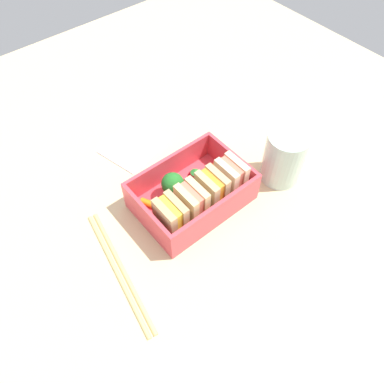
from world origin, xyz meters
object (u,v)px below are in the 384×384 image
(sandwich_center_left, at_px, (212,189))
(chopstick_pair, at_px, (119,270))
(sandwich_left, at_px, (231,176))
(sandwich_center, at_px, (192,203))
(drinking_glass, at_px, (284,157))
(carrot_stick_far_left, at_px, (211,170))
(carrot_stick_left, at_px, (152,205))
(strawberry_far_left, at_px, (195,177))
(broccoli_floret, at_px, (173,184))
(folded_napkin, at_px, (134,145))
(sandwich_center_right, at_px, (171,217))

(sandwich_center_left, relative_size, chopstick_pair, 0.28)
(sandwich_left, bearing_deg, sandwich_center, 0.00)
(chopstick_pair, bearing_deg, drinking_glass, 175.50)
(carrot_stick_far_left, height_order, carrot_stick_left, same)
(carrot_stick_far_left, distance_m, strawberry_far_left, 0.04)
(carrot_stick_far_left, bearing_deg, drinking_glass, 141.95)
(broccoli_floret, xyz_separation_m, drinking_glass, (-0.17, 0.07, 0.01))
(carrot_stick_left, xyz_separation_m, chopstick_pair, (0.10, 0.05, -0.01))
(carrot_stick_far_left, xyz_separation_m, drinking_glass, (-0.09, 0.07, 0.03))
(sandwich_left, xyz_separation_m, strawberry_far_left, (0.04, -0.04, -0.02))
(sandwich_center, distance_m, drinking_glass, 0.17)
(sandwich_center_left, bearing_deg, sandwich_left, 180.00)
(folded_napkin, bearing_deg, strawberry_far_left, 100.33)
(sandwich_left, height_order, strawberry_far_left, sandwich_left)
(sandwich_center_right, distance_m, carrot_stick_far_left, 0.13)
(carrot_stick_left, bearing_deg, broccoli_floret, 173.71)
(sandwich_left, xyz_separation_m, sandwich_center, (0.08, 0.00, 0.00))
(carrot_stick_far_left, bearing_deg, sandwich_left, 92.20)
(carrot_stick_far_left, height_order, chopstick_pair, carrot_stick_far_left)
(sandwich_center_left, xyz_separation_m, carrot_stick_far_left, (-0.04, -0.05, -0.02))
(sandwich_center_right, bearing_deg, carrot_stick_left, -89.35)
(broccoli_floret, bearing_deg, carrot_stick_left, -6.29)
(sandwich_left, relative_size, sandwich_center, 1.00)
(sandwich_center_right, distance_m, folded_napkin, 0.20)
(broccoli_floret, bearing_deg, sandwich_left, 149.94)
(carrot_stick_far_left, height_order, broccoli_floret, broccoli_floret)
(strawberry_far_left, distance_m, folded_napkin, 0.15)
(folded_napkin, bearing_deg, sandwich_center_right, 73.27)
(carrot_stick_far_left, relative_size, strawberry_far_left, 1.38)
(broccoli_floret, height_order, carrot_stick_left, broccoli_floret)
(carrot_stick_far_left, distance_m, folded_napkin, 0.16)
(sandwich_left, distance_m, carrot_stick_far_left, 0.05)
(sandwich_left, xyz_separation_m, broccoli_floret, (0.08, -0.05, -0.00))
(strawberry_far_left, bearing_deg, sandwich_center, 45.53)
(sandwich_center_right, bearing_deg, drinking_glass, 172.40)
(sandwich_left, height_order, chopstick_pair, sandwich_left)
(sandwich_center_left, xyz_separation_m, sandwich_center_right, (0.08, 0.00, 0.00))
(chopstick_pair, bearing_deg, sandwich_center_right, -177.82)
(chopstick_pair, bearing_deg, folded_napkin, -128.91)
(sandwich_center_right, height_order, carrot_stick_left, sandwich_center_right)
(sandwich_center_right, relative_size, folded_napkin, 0.55)
(broccoli_floret, distance_m, carrot_stick_left, 0.05)
(sandwich_left, xyz_separation_m, chopstick_pair, (0.22, 0.00, -0.04))
(sandwich_center_right, relative_size, chopstick_pair, 0.28)
(sandwich_center_right, relative_size, drinking_glass, 0.64)
(sandwich_center_left, xyz_separation_m, drinking_glass, (-0.13, 0.03, 0.00))
(sandwich_center, distance_m, broccoli_floret, 0.05)
(carrot_stick_left, bearing_deg, drinking_glass, 159.55)
(sandwich_center, bearing_deg, chopstick_pair, 1.55)
(chopstick_pair, relative_size, drinking_glass, 2.30)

